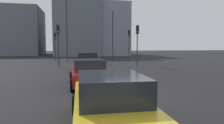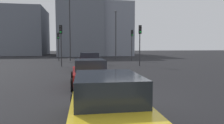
{
  "view_description": "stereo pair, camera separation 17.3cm",
  "coord_description": "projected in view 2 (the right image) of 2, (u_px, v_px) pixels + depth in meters",
  "views": [
    {
      "loc": [
        -7.83,
        2.46,
        2.17
      ],
      "look_at": [
        0.39,
        0.93,
        1.48
      ],
      "focal_mm": 31.65,
      "sensor_mm": 36.0,
      "label": 1
    },
    {
      "loc": [
        -7.86,
        2.29,
        2.17
      ],
      "look_at": [
        0.39,
        0.93,
        1.48
      ],
      "focal_mm": 31.65,
      "sensor_mm": 36.0,
      "label": 2
    }
  ],
  "objects": [
    {
      "name": "car_red_right_second",
      "position": [
        89.0,
        73.0,
        10.68
      ],
      "size": [
        4.15,
        2.09,
        1.45
      ],
      "rotation": [
        0.0,
        0.0,
        0.03
      ],
      "color": "maroon",
      "rests_on": "ground_plane"
    },
    {
      "name": "street_lamp_far",
      "position": [
        70.0,
        25.0,
        28.29
      ],
      "size": [
        0.56,
        0.36,
        8.98
      ],
      "color": "#2D2D30",
      "rests_on": "ground_plane"
    },
    {
      "name": "building_facade_center",
      "position": [
        80.0,
        25.0,
        45.71
      ],
      "size": [
        14.45,
        9.5,
        14.04
      ],
      "primitive_type": "cube",
      "color": "slate",
      "rests_on": "ground_plane"
    },
    {
      "name": "street_lamp_kerbside",
      "position": [
        116.0,
        31.0,
        30.87
      ],
      "size": [
        0.56,
        0.36,
        7.6
      ],
      "color": "#2D2D30",
      "rests_on": "ground_plane"
    },
    {
      "name": "building_facade_left",
      "position": [
        114.0,
        31.0,
        47.78
      ],
      "size": [
        14.15,
        6.4,
        11.5
      ],
      "primitive_type": "cube",
      "color": "gray",
      "rests_on": "ground_plane"
    },
    {
      "name": "building_facade_right",
      "position": [
        21.0,
        32.0,
        47.2
      ],
      "size": [
        11.84,
        11.33,
        10.97
      ],
      "primitive_type": "cube",
      "color": "slate",
      "rests_on": "ground_plane"
    },
    {
      "name": "car_yellow_right_third",
      "position": [
        107.0,
        104.0,
        4.93
      ],
      "size": [
        4.59,
        2.0,
        1.48
      ],
      "rotation": [
        0.0,
        0.0,
        -0.02
      ],
      "color": "gold",
      "rests_on": "ground_plane"
    },
    {
      "name": "traffic_light_near_left",
      "position": [
        61.0,
        37.0,
        20.42
      ],
      "size": [
        0.33,
        0.3,
        4.3
      ],
      "rotation": [
        0.0,
        0.0,
        3.02
      ],
      "color": "#2D2D30",
      "rests_on": "ground_plane"
    },
    {
      "name": "car_maroon_right_lead",
      "position": [
        89.0,
        62.0,
        17.21
      ],
      "size": [
        4.23,
        2.02,
        1.6
      ],
      "rotation": [
        0.0,
        0.0,
        -0.02
      ],
      "color": "#510F16",
      "rests_on": "ground_plane"
    },
    {
      "name": "traffic_light_far_right",
      "position": [
        140.0,
        37.0,
        21.03
      ],
      "size": [
        0.32,
        0.3,
        4.35
      ],
      "rotation": [
        0.0,
        0.0,
        3.24
      ],
      "color": "#2D2D30",
      "rests_on": "ground_plane"
    },
    {
      "name": "traffic_light_near_right",
      "position": [
        132.0,
        39.0,
        28.2
      ],
      "size": [
        0.33,
        0.31,
        4.42
      ],
      "rotation": [
        0.0,
        0.0,
        3.29
      ],
      "color": "#2D2D30",
      "rests_on": "ground_plane"
    },
    {
      "name": "traffic_light_far_left",
      "position": [
        58.0,
        41.0,
        28.19
      ],
      "size": [
        0.32,
        0.29,
        4.04
      ],
      "rotation": [
        0.0,
        0.0,
        3.1
      ],
      "color": "#2D2D30",
      "rests_on": "ground_plane"
    },
    {
      "name": "ground_plane",
      "position": [
        135.0,
        100.0,
        8.29
      ],
      "size": [
        160.0,
        160.0,
        0.2
      ],
      "primitive_type": "cube",
      "color": "black"
    }
  ]
}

